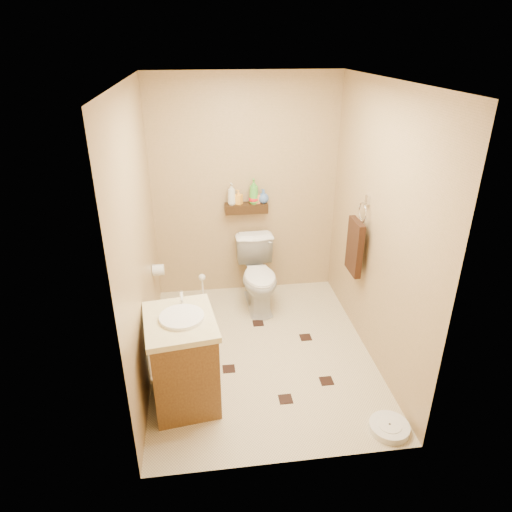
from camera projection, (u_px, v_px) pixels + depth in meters
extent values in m
plane|color=beige|center=(261.00, 352.00, 4.30)|extent=(2.50, 2.50, 0.00)
cube|color=tan|center=(245.00, 190.00, 4.90)|extent=(2.00, 0.04, 2.40)
cube|color=tan|center=(293.00, 317.00, 2.66)|extent=(2.00, 0.04, 2.40)
cube|color=tan|center=(139.00, 241.00, 3.66)|extent=(0.04, 2.50, 2.40)
cube|color=tan|center=(377.00, 229.00, 3.90)|extent=(0.04, 2.50, 2.40)
cube|color=white|center=(263.00, 80.00, 3.26)|extent=(2.00, 2.50, 0.02)
cube|color=#36210E|center=(246.00, 208.00, 4.90)|extent=(0.46, 0.14, 0.10)
cube|color=black|center=(229.00, 369.00, 4.07)|extent=(0.11, 0.11, 0.01)
cube|color=black|center=(306.00, 337.00, 4.50)|extent=(0.11, 0.11, 0.01)
cube|color=black|center=(286.00, 399.00, 3.73)|extent=(0.11, 0.11, 0.01)
cube|color=black|center=(195.00, 325.00, 4.70)|extent=(0.11, 0.11, 0.01)
cube|color=black|center=(326.00, 381.00, 3.93)|extent=(0.11, 0.11, 0.01)
cube|color=black|center=(258.00, 323.00, 4.73)|extent=(0.11, 0.11, 0.01)
imported|color=white|center=(259.00, 275.00, 4.89)|extent=(0.44, 0.74, 0.74)
cube|color=brown|center=(183.00, 363.00, 3.59)|extent=(0.56, 0.66, 0.73)
cube|color=beige|center=(180.00, 321.00, 3.42)|extent=(0.60, 0.70, 0.05)
cylinder|color=white|center=(182.00, 318.00, 3.41)|extent=(0.34, 0.34, 0.05)
cylinder|color=silver|center=(182.00, 297.00, 3.57)|extent=(0.03, 0.03, 0.11)
cylinder|color=white|center=(389.00, 427.00, 3.43)|extent=(0.35, 0.35, 0.06)
cylinder|color=white|center=(390.00, 424.00, 3.42)|extent=(0.18, 0.18, 0.01)
cylinder|color=#196560|center=(204.00, 306.00, 4.94)|extent=(0.10, 0.10, 0.11)
cylinder|color=white|center=(203.00, 289.00, 4.85)|extent=(0.02, 0.02, 0.31)
sphere|color=white|center=(202.00, 277.00, 4.79)|extent=(0.07, 0.07, 0.07)
cube|color=silver|center=(368.00, 199.00, 4.04)|extent=(0.03, 0.06, 0.08)
torus|color=silver|center=(363.00, 212.00, 4.09)|extent=(0.02, 0.19, 0.19)
cube|color=#361E10|center=(355.00, 247.00, 4.23)|extent=(0.06, 0.30, 0.52)
cylinder|color=white|center=(158.00, 270.00, 4.51)|extent=(0.11, 0.11, 0.11)
cylinder|color=silver|center=(154.00, 265.00, 4.48)|extent=(0.04, 0.02, 0.02)
imported|color=silver|center=(232.00, 194.00, 4.81)|extent=(0.10, 0.10, 0.23)
imported|color=#FFAE35|center=(239.00, 197.00, 4.84)|extent=(0.10, 0.10, 0.16)
imported|color=red|center=(254.00, 197.00, 4.86)|extent=(0.15, 0.15, 0.14)
imported|color=green|center=(254.00, 191.00, 4.83)|extent=(0.11, 0.11, 0.27)
imported|color=#DE804A|center=(256.00, 197.00, 4.86)|extent=(0.08, 0.08, 0.15)
imported|color=#4467AC|center=(263.00, 196.00, 4.87)|extent=(0.15, 0.15, 0.15)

